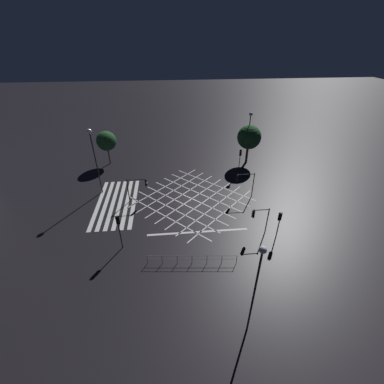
{
  "coord_description": "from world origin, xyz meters",
  "views": [
    {
      "loc": [
        28.47,
        -2.76,
        18.95
      ],
      "look_at": [
        0.0,
        0.0,
        1.06
      ],
      "focal_mm": 24.0,
      "sensor_mm": 36.0,
      "label": 1
    }
  ],
  "objects": [
    {
      "name": "traffic_light_median_north",
      "position": [
        0.26,
        6.79,
        2.66
      ],
      "size": [
        0.36,
        2.41,
        3.62
      ],
      "rotation": [
        0.0,
        0.0,
        -1.57
      ],
      "color": "black",
      "rests_on": "ground_plane"
    },
    {
      "name": "ground_plane",
      "position": [
        0.0,
        0.0,
        0.0
      ],
      "size": [
        200.0,
        200.0,
        0.0
      ],
      "primitive_type": "plane",
      "color": "black"
    },
    {
      "name": "road_markings",
      "position": [
        0.36,
        -5.22,
        0.0
      ],
      "size": [
        16.9,
        20.87,
        0.01
      ],
      "color": "silver",
      "rests_on": "ground_plane"
    },
    {
      "name": "street_lamp_west",
      "position": [
        -10.46,
        10.18,
        6.36
      ],
      "size": [
        0.59,
        0.59,
        8.45
      ],
      "color": "black",
      "rests_on": "ground_plane"
    },
    {
      "name": "street_lamp_east",
      "position": [
        -2.91,
        -12.27,
        6.66
      ],
      "size": [
        0.58,
        0.58,
        9.01
      ],
      "color": "black",
      "rests_on": "ground_plane"
    },
    {
      "name": "pedestrian_railing",
      "position": [
        11.23,
        -1.09,
        0.67
      ],
      "size": [
        0.87,
        8.54,
        1.05
      ],
      "rotation": [
        0.0,
        0.0,
        1.47
      ],
      "color": "gray",
      "rests_on": "ground_plane"
    },
    {
      "name": "traffic_light_ne_cross",
      "position": [
        7.52,
        6.41,
        2.38
      ],
      "size": [
        0.36,
        1.92,
        3.28
      ],
      "rotation": [
        0.0,
        0.0,
        -1.57
      ],
      "color": "black",
      "rests_on": "ground_plane"
    },
    {
      "name": "traffic_light_se_main",
      "position": [
        8.33,
        -8.02,
        2.88
      ],
      "size": [
        0.39,
        0.36,
        4.03
      ],
      "rotation": [
        0.0,
        0.0,
        3.14
      ],
      "color": "black",
      "rests_on": "ground_plane"
    },
    {
      "name": "street_tree_near",
      "position": [
        -10.34,
        10.31,
        4.46
      ],
      "size": [
        3.87,
        3.87,
        6.41
      ],
      "color": "brown",
      "rests_on": "ground_plane"
    },
    {
      "name": "traffic_light_nw_main",
      "position": [
        -8.07,
        8.47,
        2.36
      ],
      "size": [
        0.39,
        0.36,
        3.3
      ],
      "color": "black",
      "rests_on": "ground_plane"
    },
    {
      "name": "street_lamp_far",
      "position": [
        18.08,
        2.39,
        5.77
      ],
      "size": [
        0.48,
        0.48,
        8.45
      ],
      "color": "black",
      "rests_on": "ground_plane"
    },
    {
      "name": "traffic_light_ne_main",
      "position": [
        8.33,
        8.34,
        2.32
      ],
      "size": [
        0.39,
        0.36,
        3.25
      ],
      "rotation": [
        0.0,
        0.0,
        3.14
      ],
      "color": "black",
      "rests_on": "ground_plane"
    },
    {
      "name": "traffic_light_median_south",
      "position": [
        -0.13,
        -6.8,
        2.46
      ],
      "size": [
        0.36,
        2.6,
        3.35
      ],
      "rotation": [
        0.0,
        0.0,
        1.57
      ],
      "color": "black",
      "rests_on": "ground_plane"
    },
    {
      "name": "street_tree_far",
      "position": [
        -12.15,
        -12.74,
        3.99
      ],
      "size": [
        3.16,
        3.16,
        5.58
      ],
      "color": "brown",
      "rests_on": "ground_plane"
    }
  ]
}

